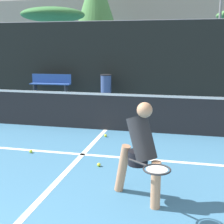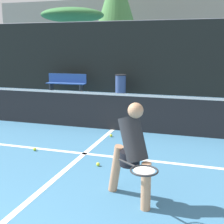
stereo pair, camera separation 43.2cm
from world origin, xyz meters
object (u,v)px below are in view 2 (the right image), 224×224
at_px(courtside_bench, 67,82).
at_px(trash_bin, 121,85).
at_px(player_practicing, 132,149).
at_px(parked_car, 172,73).

relative_size(courtside_bench, trash_bin, 2.07).
relative_size(player_practicing, courtside_bench, 0.77).
bearing_deg(player_practicing, courtside_bench, 154.70).
bearing_deg(trash_bin, courtside_bench, -175.49).
height_order(trash_bin, parked_car, parked_car).
distance_m(player_practicing, courtside_bench, 10.33).
xyz_separation_m(player_practicing, courtside_bench, (-5.24, 8.90, -0.28)).
distance_m(player_practicing, parked_car, 13.62).
xyz_separation_m(player_practicing, trash_bin, (-2.75, 9.09, -0.31)).
height_order(courtside_bench, trash_bin, trash_bin).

